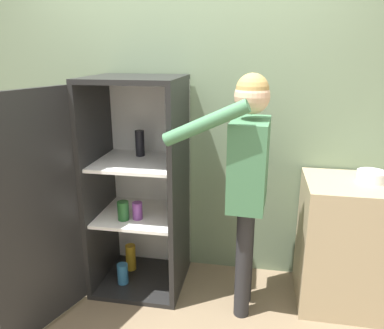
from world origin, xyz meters
The scene contains 5 objects.
wall_back centered at (0.00, 0.98, 1.27)m, with size 7.00×0.06×2.55m.
refrigerator centered at (-0.41, 0.53, 0.79)m, with size 0.93×1.25×1.61m.
person centered at (0.50, 0.44, 1.06)m, with size 0.64×0.55×1.65m.
counter centered at (1.29, 0.65, 0.46)m, with size 0.77×0.56×0.93m.
bowl centered at (1.33, 0.68, 0.97)m, with size 0.19×0.19×0.07m.
Camera 1 is at (0.57, -1.88, 1.78)m, focal length 35.00 mm.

